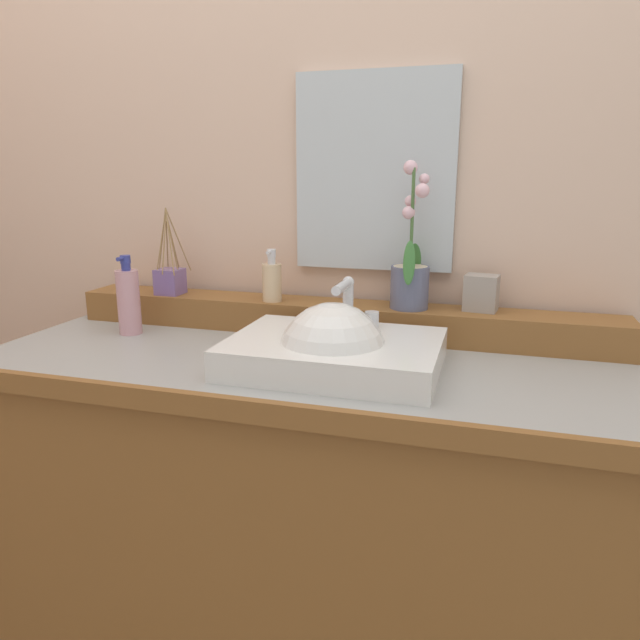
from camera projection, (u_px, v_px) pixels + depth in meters
wall_back at (353, 143)px, 1.57m from camera, size 3.44×0.20×2.63m
vanity_cabinet at (310, 521)px, 1.42m from camera, size 1.48×0.58×0.84m
back_ledge at (334, 318)px, 1.50m from camera, size 1.40×0.13×0.08m
sink_basin at (334, 355)px, 1.22m from camera, size 0.44×0.32×0.26m
potted_plant at (410, 273)px, 1.41m from camera, size 0.09×0.12×0.35m
soap_dispenser at (272, 281)px, 1.50m from camera, size 0.05×0.05×0.13m
reed_diffuser at (170, 280)px, 1.59m from camera, size 0.07×0.10×0.23m
trinket_box at (481, 293)px, 1.40m from camera, size 0.08×0.07×0.09m
lotion_bottle at (129, 300)px, 1.48m from camera, size 0.06×0.06×0.20m
mirror at (374, 173)px, 1.46m from camera, size 0.40×0.02×0.48m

